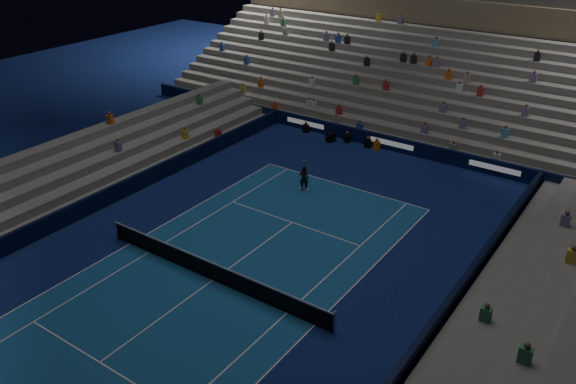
{
  "coord_description": "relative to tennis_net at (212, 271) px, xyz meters",
  "views": [
    {
      "loc": [
        15.34,
        -16.14,
        15.66
      ],
      "look_at": [
        0.0,
        6.0,
        2.0
      ],
      "focal_mm": 36.69,
      "sensor_mm": 36.0,
      "label": 1
    }
  ],
  "objects": [
    {
      "name": "sponsor_barrier_west",
      "position": [
        -9.7,
        0.0,
        -0.0
      ],
      "size": [
        0.25,
        37.0,
        1.0
      ],
      "primitive_type": "cube",
      "color": "black",
      "rests_on": "ground"
    },
    {
      "name": "tennis_player",
      "position": [
        -1.63,
        9.99,
        0.27
      ],
      "size": [
        0.67,
        0.57,
        1.55
      ],
      "primitive_type": "imported",
      "rotation": [
        0.0,
        0.0,
        3.57
      ],
      "color": "black",
      "rests_on": "ground"
    },
    {
      "name": "tennis_net",
      "position": [
        0.0,
        0.0,
        0.0
      ],
      "size": [
        12.9,
        0.1,
        1.1
      ],
      "color": "#B2B2B7",
      "rests_on": "ground"
    },
    {
      "name": "ground",
      "position": [
        0.0,
        0.0,
        -0.5
      ],
      "size": [
        90.0,
        90.0,
        0.0
      ],
      "primitive_type": "plane",
      "color": "#0D1A52",
      "rests_on": "ground"
    },
    {
      "name": "grandstand_west",
      "position": [
        -13.17,
        0.0,
        0.41
      ],
      "size": [
        5.0,
        37.0,
        2.5
      ],
      "color": "slate",
      "rests_on": "ground"
    },
    {
      "name": "grandstand_main",
      "position": [
        0.0,
        27.9,
        2.87
      ],
      "size": [
        44.0,
        15.2,
        11.2
      ],
      "color": "slate",
      "rests_on": "ground"
    },
    {
      "name": "sponsor_barrier_east",
      "position": [
        9.7,
        0.0,
        -0.0
      ],
      "size": [
        0.25,
        37.0,
        1.0
      ],
      "primitive_type": "cube",
      "color": "black",
      "rests_on": "ground"
    },
    {
      "name": "sponsor_barrier_far",
      "position": [
        0.0,
        18.5,
        -0.0
      ],
      "size": [
        44.0,
        0.25,
        1.0
      ],
      "primitive_type": "cube",
      "color": "black",
      "rests_on": "ground"
    },
    {
      "name": "court_surface",
      "position": [
        0.0,
        0.0,
        -0.5
      ],
      "size": [
        10.97,
        23.77,
        0.01
      ],
      "primitive_type": "cube",
      "color": "#184E87",
      "rests_on": "ground"
    },
    {
      "name": "broadcast_camera",
      "position": [
        -4.29,
        17.48,
        -0.19
      ],
      "size": [
        0.59,
        0.98,
        0.62
      ],
      "color": "black",
      "rests_on": "ground"
    }
  ]
}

